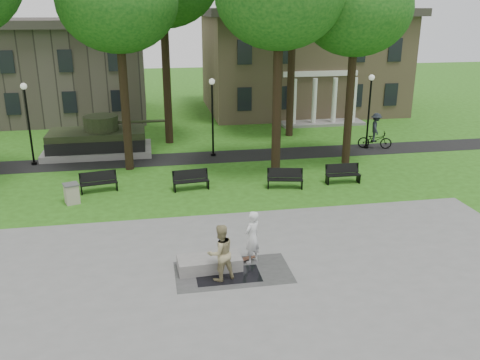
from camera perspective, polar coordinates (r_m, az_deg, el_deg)
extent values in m
plane|color=#295714|center=(19.92, 0.10, -7.11)|extent=(120.00, 120.00, 0.00)
cube|color=gray|center=(15.67, 3.48, -14.99)|extent=(22.00, 16.00, 0.02)
cube|color=black|center=(31.04, -3.87, 2.54)|extent=(44.00, 2.60, 0.01)
cube|color=#9E8460|center=(45.81, 6.78, 12.87)|extent=(16.00, 11.00, 8.00)
cube|color=#38332D|center=(45.56, 6.99, 18.26)|extent=(17.00, 12.00, 0.60)
cube|color=silver|center=(40.63, 9.03, 11.73)|extent=(6.00, 0.30, 0.40)
cube|color=#4C443D|center=(45.09, -20.50, 11.23)|extent=(15.00, 10.00, 7.20)
cylinder|color=black|center=(28.54, -12.82, 8.90)|extent=(0.48, 0.48, 8.00)
ellipsoid|color=#0F4311|center=(28.14, -13.60, 18.97)|extent=(6.20, 6.20, 5.27)
cylinder|color=black|center=(27.34, 4.19, 9.24)|extent=(0.50, 0.50, 8.32)
cylinder|color=black|center=(29.74, 12.23, 9.02)|extent=(0.46, 0.46, 7.68)
ellipsoid|color=#0F4311|center=(29.33, 12.91, 18.29)|extent=(6.00, 6.00, 5.10)
cylinder|color=black|center=(33.88, -8.27, 11.79)|extent=(0.54, 0.54, 9.28)
cylinder|color=black|center=(35.74, 5.75, 11.74)|extent=(0.50, 0.50, 8.64)
cylinder|color=black|center=(31.36, -22.58, 5.44)|extent=(0.12, 0.12, 4.40)
sphere|color=silver|center=(30.96, -23.13, 9.66)|extent=(0.36, 0.36, 0.36)
cylinder|color=black|center=(31.87, -22.10, 1.74)|extent=(0.32, 0.32, 0.16)
cylinder|color=black|center=(30.84, -3.09, 6.66)|extent=(0.12, 0.12, 4.40)
sphere|color=silver|center=(30.43, -3.17, 10.99)|extent=(0.36, 0.36, 0.36)
cylinder|color=black|center=(31.36, -3.03, 2.87)|extent=(0.32, 0.32, 0.16)
cylinder|color=black|center=(33.54, 14.24, 7.11)|extent=(0.12, 0.12, 4.40)
sphere|color=silver|center=(33.16, 14.57, 11.08)|extent=(0.36, 0.36, 0.36)
cylinder|color=black|center=(34.02, 13.96, 3.62)|extent=(0.32, 0.32, 0.16)
cube|color=gray|center=(32.91, -15.61, 3.18)|extent=(6.50, 3.40, 0.40)
cube|color=#292F19|center=(32.72, -15.73, 4.44)|extent=(5.80, 2.80, 1.10)
cube|color=black|center=(31.47, -15.90, 3.49)|extent=(5.80, 0.35, 0.70)
cube|color=black|center=(34.08, -15.51, 4.68)|extent=(5.80, 0.35, 0.70)
cylinder|color=#292F19|center=(32.47, -15.36, 6.19)|extent=(2.10, 2.10, 0.90)
cylinder|color=#292F19|center=(32.34, -11.28, 6.45)|extent=(3.20, 0.18, 0.18)
cube|color=black|center=(17.66, -1.33, -10.68)|extent=(2.20, 1.20, 0.00)
cube|color=gray|center=(18.01, -3.45, -9.28)|extent=(2.25, 1.11, 0.45)
cube|color=brown|center=(18.62, 0.64, -8.90)|extent=(0.79, 0.50, 0.07)
imported|color=silver|center=(18.08, 1.37, -6.44)|extent=(0.85, 0.82, 1.96)
imported|color=tan|center=(17.02, -2.20, -8.14)|extent=(1.15, 1.03, 1.97)
imported|color=black|center=(34.01, 14.90, 4.37)|extent=(2.26, 1.38, 1.12)
imported|color=#1F242A|center=(33.82, 15.02, 5.72)|extent=(1.04, 1.36, 1.86)
cube|color=black|center=(26.04, -15.57, -0.36)|extent=(1.85, 0.77, 0.05)
cube|color=black|center=(26.15, -15.59, 0.42)|extent=(1.80, 0.47, 0.50)
cube|color=black|center=(26.21, -17.37, -0.93)|extent=(0.14, 0.45, 0.45)
cube|color=black|center=(26.04, -13.67, -0.72)|extent=(0.14, 0.45, 0.45)
cube|color=black|center=(25.48, -5.51, -0.15)|extent=(1.84, 0.64, 0.05)
cube|color=black|center=(25.60, -5.57, 0.64)|extent=(1.81, 0.35, 0.50)
cube|color=black|center=(25.51, -7.40, -0.74)|extent=(0.11, 0.45, 0.45)
cube|color=black|center=(25.63, -3.60, -0.52)|extent=(0.11, 0.45, 0.45)
cube|color=black|center=(25.69, 5.08, 0.03)|extent=(1.85, 0.81, 0.05)
cube|color=black|center=(25.80, 4.97, 0.81)|extent=(1.79, 0.52, 0.50)
cube|color=black|center=(25.57, 3.23, -0.56)|extent=(0.15, 0.45, 0.45)
cube|color=black|center=(26.00, 6.87, -0.34)|extent=(0.15, 0.45, 0.45)
cube|color=black|center=(26.86, 11.51, 0.56)|extent=(1.81, 0.47, 0.05)
cube|color=black|center=(26.97, 11.38, 1.31)|extent=(1.80, 0.18, 0.50)
cube|color=black|center=(26.64, 9.77, 0.00)|extent=(0.07, 0.45, 0.45)
cube|color=black|center=(27.25, 13.14, 0.21)|extent=(0.07, 0.45, 0.45)
cube|color=#B7AC97|center=(24.92, -18.37, -1.51)|extent=(0.77, 0.77, 0.90)
cube|color=#4C4C4C|center=(24.77, -18.48, -0.47)|extent=(0.84, 0.84, 0.06)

